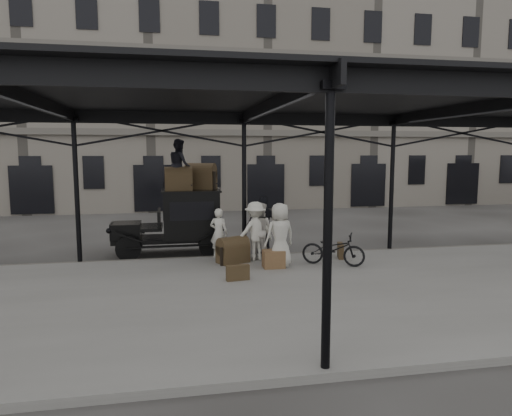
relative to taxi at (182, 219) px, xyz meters
The scene contains 18 objects.
ground 3.85m from the taxi, 57.94° to the right, with size 120.00×120.00×0.00m, color #383533.
platform 5.57m from the taxi, 69.16° to the right, with size 28.00×8.00×0.15m, color slate.
canopy 6.21m from the taxi, 68.06° to the right, with size 22.50×9.00×4.74m.
building_frontage 16.11m from the taxi, 82.58° to the left, with size 64.00×8.00×14.00m, color slate.
taxi is the anchor object (origin of this frame).
porter_left 1.73m from the taxi, 49.63° to the right, with size 0.56×0.37×1.55m, color silver.
porter_midleft 2.90m from the taxi, 36.73° to the right, with size 0.85×0.66×1.75m, color beige.
porter_centre 3.87m from the taxi, 45.60° to the right, with size 0.90×0.58×1.84m, color beige.
porter_official 2.90m from the taxi, 29.94° to the right, with size 1.12×0.46×1.90m, color black.
porter_right 2.84m from the taxi, 40.40° to the right, with size 1.15×0.66×1.78m, color silver.
bicycle 5.19m from the taxi, 34.18° to the right, with size 0.63×1.82×0.95m, color black.
porter_roof 1.81m from the taxi, 107.50° to the right, with size 0.81×0.63×1.66m, color black.
steamer_trunk_roof_near 1.32m from the taxi, 108.07° to the right, with size 0.87×0.53×0.64m, color #42301E, non-canonical shape.
steamer_trunk_roof_far 1.51m from the taxi, 16.81° to the left, with size 0.98×0.60×0.72m, color #42301E, non-canonical shape.
steamer_trunk_platform 2.61m from the taxi, 54.88° to the right, with size 0.89×0.54×0.65m, color #42301E, non-canonical shape.
wicker_hamper 3.88m from the taxi, 48.70° to the right, with size 0.60×0.45×0.50m, color brown.
suitcase_upright 5.30m from the taxi, 23.21° to the right, with size 0.15×0.60×0.45m, color #42301E.
suitcase_flat 4.25m from the taxi, 71.65° to the right, with size 0.60×0.15×0.40m, color #42301E.
Camera 1 is at (-2.26, -12.12, 3.43)m, focal length 32.00 mm.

